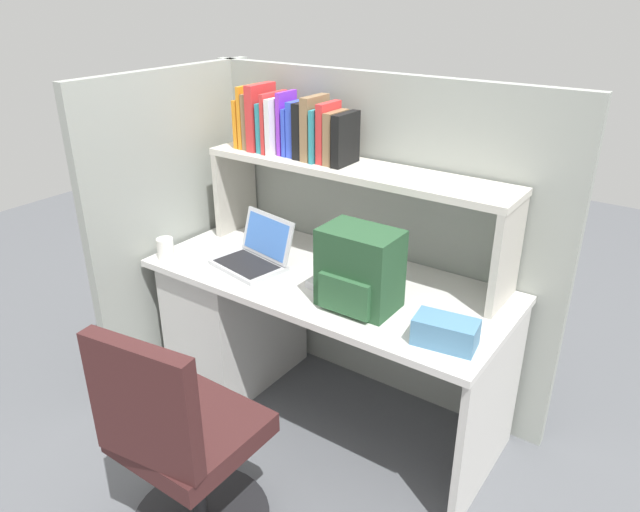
% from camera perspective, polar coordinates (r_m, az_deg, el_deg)
% --- Properties ---
extents(ground_plane, '(8.00, 8.00, 0.00)m').
position_cam_1_polar(ground_plane, '(2.98, 0.57, -14.70)').
color(ground_plane, '#595B60').
extents(desk, '(1.60, 0.70, 0.73)m').
position_cam_1_polar(desk, '(2.94, -5.68, -5.74)').
color(desk, silver).
rests_on(desk, ground_plane).
extents(cubicle_partition_rear, '(1.84, 0.05, 1.55)m').
position_cam_1_polar(cubicle_partition_rear, '(2.85, 4.98, 1.59)').
color(cubicle_partition_rear, '#939991').
rests_on(cubicle_partition_rear, ground_plane).
extents(cubicle_partition_left, '(0.05, 1.06, 1.55)m').
position_cam_1_polar(cubicle_partition_left, '(3.05, -13.22, 2.56)').
color(cubicle_partition_left, '#939991').
rests_on(cubicle_partition_left, ground_plane).
extents(overhead_hutch, '(1.44, 0.28, 0.45)m').
position_cam_1_polar(overhead_hutch, '(2.60, 3.19, 6.55)').
color(overhead_hutch, '#BCB7AC').
rests_on(overhead_hutch, desk).
extents(reference_books_on_shelf, '(0.60, 0.19, 0.30)m').
position_cam_1_polar(reference_books_on_shelf, '(2.72, -2.67, 12.30)').
color(reference_books_on_shelf, orange).
rests_on(reference_books_on_shelf, overhead_hutch).
extents(laptop, '(0.35, 0.31, 0.22)m').
position_cam_1_polar(laptop, '(2.68, -6.25, 0.14)').
color(laptop, '#B7BABF').
rests_on(laptop, desk).
extents(backpack, '(0.30, 0.23, 0.32)m').
position_cam_1_polar(backpack, '(2.29, 3.76, -1.36)').
color(backpack, '#264C2D').
rests_on(backpack, desk).
extents(computer_mouse, '(0.08, 0.11, 0.03)m').
position_cam_1_polar(computer_mouse, '(2.50, -0.12, -2.52)').
color(computer_mouse, silver).
rests_on(computer_mouse, desk).
extents(paper_cup, '(0.08, 0.08, 0.10)m').
position_cam_1_polar(paper_cup, '(2.82, -14.62, 0.69)').
color(paper_cup, white).
rests_on(paper_cup, desk).
extents(tissue_box, '(0.23, 0.15, 0.10)m').
position_cam_1_polar(tissue_box, '(2.14, 11.96, -7.16)').
color(tissue_box, teal).
rests_on(tissue_box, desk).
extents(office_chair, '(0.52, 0.52, 0.93)m').
position_cam_1_polar(office_chair, '(2.23, -13.02, -18.08)').
color(office_chair, black).
rests_on(office_chair, ground_plane).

